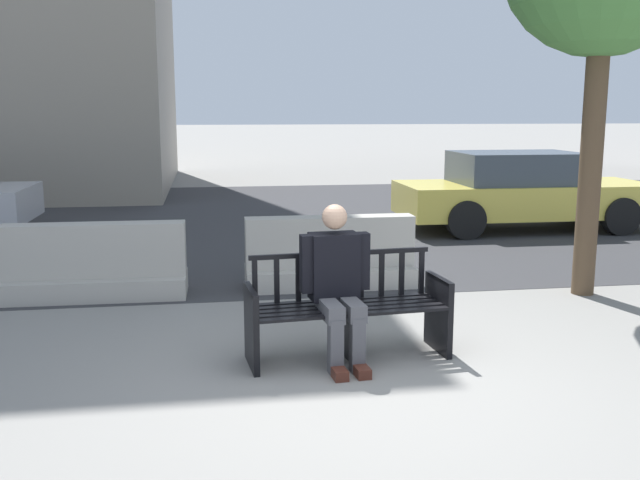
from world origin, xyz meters
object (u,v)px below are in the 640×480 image
Objects in this scene: street_bench at (347,312)px; jersey_barrier_left at (96,267)px; seated_person at (337,281)px; jersey_barrier_centre at (330,258)px; car_taxi_near at (522,191)px.

jersey_barrier_left is (-2.40, 2.39, -0.06)m from street_bench.
seated_person reaches higher than jersey_barrier_left.
seated_person is at bearing -146.94° from street_bench.
jersey_barrier_centre is at bearing 81.41° from seated_person.
seated_person is (-0.10, -0.07, 0.29)m from street_bench.
jersey_barrier_centre is at bearing 83.49° from street_bench.
jersey_barrier_centre is 1.00× the size of jersey_barrier_left.
car_taxi_near is (4.32, 6.03, 0.28)m from street_bench.
street_bench reaches higher than jersey_barrier_left.
seated_person is 0.66× the size of jersey_barrier_centre.
car_taxi_near is (4.04, 3.54, 0.34)m from jersey_barrier_centre.
jersey_barrier_centre and jersey_barrier_left have the same top height.
jersey_barrier_left is (-2.68, -0.10, 0.00)m from jersey_barrier_centre.
car_taxi_near reaches higher than jersey_barrier_centre.
street_bench is 2.51m from jersey_barrier_centre.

